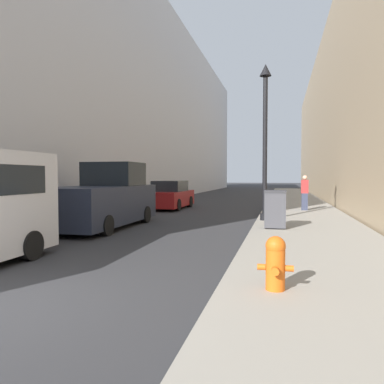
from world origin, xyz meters
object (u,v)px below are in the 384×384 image
Objects in this scene: lamppost at (265,131)px; fire_hydrant at (275,262)px; trash_bin at (275,209)px; parked_sedan_near at (170,196)px; pedestrian_on_sidewalk at (305,193)px; pickup_truck at (105,200)px.

fire_hydrant is at bearing -86.41° from lamppost.
lamppost reaches higher than trash_bin.
fire_hydrant is 0.65× the size of trash_bin.
parked_sedan_near is 2.56× the size of pedestrian_on_sidewalk.
trash_bin is 3.48m from lamppost.
trash_bin is at bearing 91.02° from fire_hydrant.
lamppost reaches higher than fire_hydrant.
fire_hydrant is 8.98m from pickup_truck.
lamppost is at bearing -110.27° from pedestrian_on_sidewalk.
parked_sedan_near reaches higher than trash_bin.
pedestrian_on_sidewalk reaches higher than fire_hydrant.
pedestrian_on_sidewalk is at bearing 69.73° from lamppost.
trash_bin reaches higher than fire_hydrant.
lamppost is 8.26m from parked_sedan_near.
trash_bin is 6.87m from pedestrian_on_sidewalk.
fire_hydrant is at bearing -47.72° from pickup_truck.
pickup_truck reaches higher than trash_bin.
fire_hydrant is 0.14× the size of lamppost.
pickup_truck reaches higher than fire_hydrant.
pedestrian_on_sidewalk is at bearing 85.05° from fire_hydrant.
fire_hydrant is 0.15× the size of pickup_truck.
pedestrian_on_sidewalk is (1.71, 4.63, -2.50)m from lamppost.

